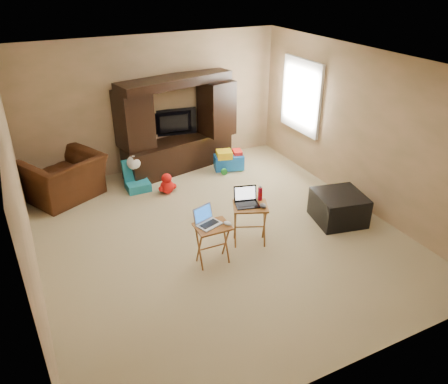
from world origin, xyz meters
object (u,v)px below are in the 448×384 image
ottoman (339,207)px  laptop_right (247,198)px  child_rocker (137,176)px  mouse_right (263,206)px  recliner (64,178)px  mouse_left (228,223)px  tray_table_right (250,224)px  television (174,124)px  plush_toy (167,183)px  laptop_left (209,217)px  push_toy (229,160)px  entertainment_center (177,125)px  water_bottle (260,194)px  tray_table_left (213,244)px

ottoman → laptop_right: bearing=176.7°
child_rocker → mouse_right: 2.71m
recliner → mouse_left: size_ratio=9.87×
tray_table_right → mouse_left: 0.62m
television → ottoman: bearing=124.9°
child_rocker → tray_table_right: (0.97, -2.33, 0.04)m
plush_toy → laptop_left: 2.20m
television → push_toy: bearing=149.9°
entertainment_center → push_toy: bearing=-42.8°
television → entertainment_center: bearing=99.0°
tray_table_right → water_bottle: water_bottle is taller
laptop_left → tray_table_right: bearing=-5.7°
mouse_right → water_bottle: bearing=70.7°
push_toy → water_bottle: water_bottle is taller
ottoman → water_bottle: water_bottle is taller
ottoman → laptop_right: (-1.58, 0.09, 0.51)m
water_bottle → laptop_left: bearing=-165.2°
ottoman → laptop_right: size_ratio=2.21×
water_bottle → recliner: bearing=133.2°
push_toy → tray_table_left: (-1.53, -2.55, 0.08)m
laptop_left → water_bottle: bearing=-3.6°
plush_toy → mouse_right: mouse_right is taller
entertainment_center → recliner: (-2.17, -0.28, -0.52)m
laptop_right → tray_table_right: bearing=-11.2°
mouse_left → television: bearing=81.2°
mouse_right → plush_toy: bearing=107.7°
push_toy → tray_table_left: size_ratio=0.98×
television → tray_table_left: 3.35m
television → mouse_left: bearing=90.2°
laptop_right → entertainment_center: bearing=104.0°
television → water_bottle: size_ratio=4.78×
ottoman → plush_toy: bearing=135.4°
entertainment_center → child_rocker: entertainment_center is taller
television → ottoman: (1.51, -3.11, -0.63)m
ottoman → child_rocker: bearing=136.3°
mouse_right → child_rocker: bearing=114.1°
plush_toy → push_toy: push_toy is taller
push_toy → ottoman: size_ratio=0.79×
tray_table_left → ottoman: bearing=4.4°
entertainment_center → mouse_left: bearing=-111.4°
laptop_left → entertainment_center: bearing=58.1°
laptop_left → water_bottle: laptop_left is taller
ottoman → laptop_left: laptop_left is taller
television → mouse_right: bearing=100.8°
tray_table_left → laptop_right: (0.63, 0.21, 0.45)m
recliner → mouse_right: 3.53m
ottoman → water_bottle: 1.43m
ottoman → mouse_left: mouse_left is taller
entertainment_center → child_rocker: (-0.99, -0.53, -0.63)m
water_bottle → ottoman: bearing=-6.5°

